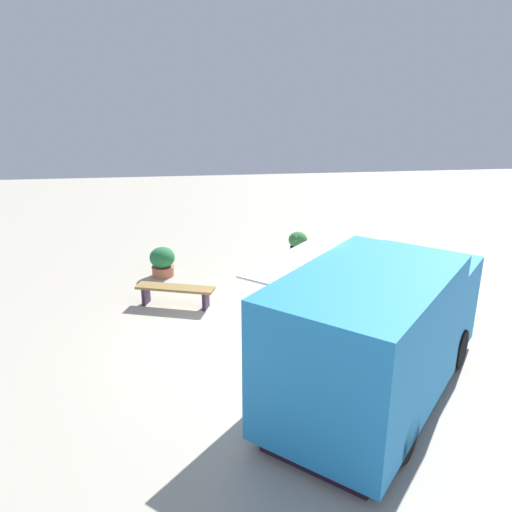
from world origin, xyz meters
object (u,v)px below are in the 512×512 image
(plaza_bench, at_px, (175,291))
(person_customer, at_px, (314,263))
(planter_flowering_near, at_px, (298,243))
(planter_flowering_far, at_px, (162,261))
(food_truck, at_px, (379,333))

(plaza_bench, bearing_deg, person_customer, 23.66)
(planter_flowering_near, height_order, planter_flowering_far, planter_flowering_far)
(food_truck, xyz_separation_m, person_customer, (0.32, 5.64, -0.78))
(food_truck, distance_m, person_customer, 5.71)
(planter_flowering_far, bearing_deg, person_customer, -5.99)
(plaza_bench, bearing_deg, planter_flowering_far, 100.62)
(food_truck, bearing_deg, planter_flowering_near, 88.49)
(person_customer, height_order, plaza_bench, person_customer)
(food_truck, distance_m, planter_flowering_near, 7.21)
(planter_flowering_far, height_order, plaza_bench, planter_flowering_far)
(planter_flowering_far, relative_size, plaza_bench, 0.43)
(food_truck, relative_size, planter_flowering_near, 6.53)
(food_truck, height_order, plaza_bench, food_truck)
(plaza_bench, bearing_deg, food_truck, -49.68)
(person_customer, distance_m, plaza_bench, 4.07)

